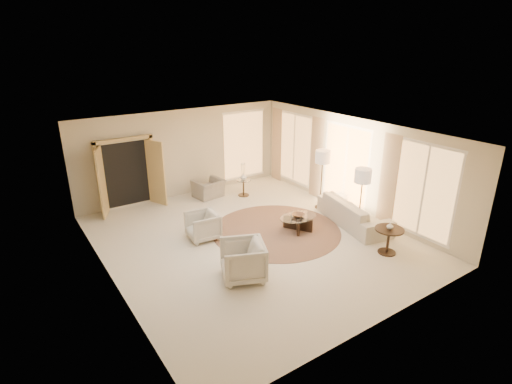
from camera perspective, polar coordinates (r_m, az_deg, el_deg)
room at (r=9.79m, az=-0.63°, el=0.47°), size 7.04×8.04×2.83m
windows_right at (r=12.02m, az=12.97°, el=3.59°), size 0.10×6.40×2.40m
window_back_corner at (r=14.17m, az=-1.70°, el=6.71°), size 1.70×0.10×2.40m
curtains_right at (r=12.60m, az=9.84°, el=4.38°), size 0.06×5.20×2.60m
french_doors at (r=12.48m, az=-17.85°, el=2.37°), size 1.95×0.66×2.16m
area_rug at (r=10.83m, az=2.89°, el=-5.48°), size 3.59×3.59×0.01m
sofa at (r=11.40m, az=13.81°, el=-2.80°), size 1.45×2.57×0.71m
armchair_left at (r=10.34m, az=-7.63°, el=-4.63°), size 0.79×0.83×0.78m
armchair_right at (r=8.60m, az=-1.89°, el=-9.52°), size 1.12×1.15×0.92m
accent_chair at (r=13.05m, az=-6.78°, el=0.92°), size 0.98×0.71×0.79m
coffee_table at (r=10.81m, az=6.00°, el=-4.22°), size 1.13×1.13×0.40m
end_table at (r=10.06m, az=18.43°, el=-6.05°), size 0.68×0.68×0.64m
side_table at (r=13.11m, az=-1.80°, el=0.87°), size 0.47×0.47×0.55m
floor_lamp_near at (r=11.92m, az=9.51°, el=4.62°), size 0.44×0.44×1.80m
floor_lamp_far at (r=10.54m, az=15.00°, el=1.85°), size 0.43×0.43×1.77m
bowl at (r=10.73m, az=6.04°, el=-3.31°), size 0.42×0.42×0.08m
end_vase at (r=9.94m, az=18.61°, el=-4.62°), size 0.18×0.18×0.16m
side_vase at (r=13.00m, az=-1.81°, el=2.22°), size 0.26×0.26×0.22m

